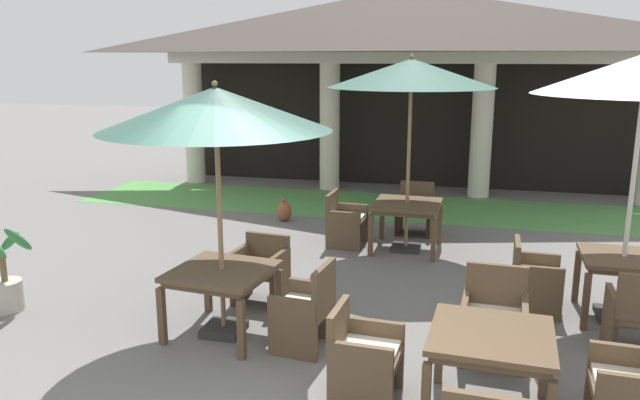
{
  "coord_description": "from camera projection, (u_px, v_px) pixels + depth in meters",
  "views": [
    {
      "loc": [
        1.46,
        -4.09,
        2.91
      ],
      "look_at": [
        -0.37,
        3.27,
        1.15
      ],
      "focal_mm": 34.58,
      "sensor_mm": 36.0,
      "label": 1
    }
  ],
  "objects": [
    {
      "name": "background_pavilion",
      "position": [
        407.0,
        36.0,
        12.93
      ],
      "size": [
        11.03,
        3.04,
        4.31
      ],
      "color": "beige",
      "rests_on": "ground"
    },
    {
      "name": "lawn_strip",
      "position": [
        393.0,
        207.0,
        12.27
      ],
      "size": [
        12.83,
        2.28,
        0.01
      ],
      "primitive_type": "cube",
      "color": "#519347",
      "rests_on": "ground"
    },
    {
      "name": "patio_table_near_foreground",
      "position": [
        623.0,
        265.0,
        6.88
      ],
      "size": [
        0.92,
        0.92,
        0.75
      ],
      "rotation": [
        0.0,
        0.0,
        -0.03
      ],
      "color": "brown",
      "rests_on": "ground"
    },
    {
      "name": "patio_chair_near_foreground_west",
      "position": [
        534.0,
        279.0,
        7.18
      ],
      "size": [
        0.56,
        0.6,
        0.84
      ],
      "rotation": [
        0.0,
        0.0,
        -1.6
      ],
      "color": "brown",
      "rests_on": "ground"
    },
    {
      "name": "patio_chair_near_foreground_south",
      "position": [
        639.0,
        317.0,
        6.06
      ],
      "size": [
        0.57,
        0.57,
        0.92
      ],
      "rotation": [
        0.0,
        0.0,
        -0.03
      ],
      "color": "brown",
      "rests_on": "ground"
    },
    {
      "name": "patio_table_mid_left",
      "position": [
        491.0,
        343.0,
        4.96
      ],
      "size": [
        1.03,
        1.03,
        0.76
      ],
      "rotation": [
        0.0,
        0.0,
        -0.06
      ],
      "color": "brown",
      "rests_on": "ground"
    },
    {
      "name": "patio_chair_mid_left_north",
      "position": [
        494.0,
        319.0,
        6.0
      ],
      "size": [
        0.64,
        0.57,
        0.91
      ],
      "rotation": [
        0.0,
        0.0,
        -3.2
      ],
      "color": "brown",
      "rests_on": "ground"
    },
    {
      "name": "patio_chair_mid_left_west",
      "position": [
        363.0,
        356.0,
        5.33
      ],
      "size": [
        0.6,
        0.61,
        0.82
      ],
      "rotation": [
        0.0,
        0.0,
        -1.63
      ],
      "color": "brown",
      "rests_on": "ground"
    },
    {
      "name": "patio_chair_mid_left_east",
      "position": [
        631.0,
        392.0,
        4.71
      ],
      "size": [
        0.56,
        0.61,
        0.85
      ],
      "rotation": [
        0.0,
        0.0,
        1.51
      ],
      "color": "brown",
      "rests_on": "ground"
    },
    {
      "name": "patio_table_mid_right",
      "position": [
        222.0,
        277.0,
        6.51
      ],
      "size": [
        1.09,
        1.09,
        0.73
      ],
      "rotation": [
        0.0,
        0.0,
        -0.11
      ],
      "color": "brown",
      "rests_on": "ground"
    },
    {
      "name": "patio_umbrella_mid_right",
      "position": [
        216.0,
        111.0,
        6.12
      ],
      "size": [
        2.34,
        2.34,
        2.69
      ],
      "color": "#2D2D2D",
      "rests_on": "ground"
    },
    {
      "name": "patio_chair_mid_right_north",
      "position": [
        262.0,
        270.0,
        7.43
      ],
      "size": [
        0.64,
        0.56,
        0.81
      ],
      "rotation": [
        0.0,
        0.0,
        -3.25
      ],
      "color": "brown",
      "rests_on": "ground"
    },
    {
      "name": "patio_chair_mid_right_east",
      "position": [
        306.0,
        310.0,
        6.24
      ],
      "size": [
        0.58,
        0.64,
        0.91
      ],
      "rotation": [
        0.0,
        0.0,
        1.46
      ],
      "color": "brown",
      "rests_on": "ground"
    },
    {
      "name": "patio_table_far_back",
      "position": [
        407.0,
        209.0,
        9.4
      ],
      "size": [
        1.04,
        1.04,
        0.75
      ],
      "rotation": [
        0.0,
        0.0,
        -0.04
      ],
      "color": "brown",
      "rests_on": "ground"
    },
    {
      "name": "patio_umbrella_far_back",
      "position": [
        411.0,
        74.0,
        8.94
      ],
      "size": [
        2.46,
        2.46,
        2.95
      ],
      "color": "#2D2D2D",
      "rests_on": "ground"
    },
    {
      "name": "patio_chair_far_back_north",
      "position": [
        415.0,
        210.0,
        10.36
      ],
      "size": [
        0.61,
        0.55,
        0.85
      ],
      "rotation": [
        0.0,
        0.0,
        -3.18
      ],
      "color": "brown",
      "rests_on": "ground"
    },
    {
      "name": "patio_chair_far_back_west",
      "position": [
        345.0,
        221.0,
        9.72
      ],
      "size": [
        0.58,
        0.64,
        0.84
      ],
      "rotation": [
        0.0,
        0.0,
        -1.61
      ],
      "color": "brown",
      "rests_on": "ground"
    },
    {
      "name": "potted_palm_left_edge",
      "position": [
        6.0,
        282.0,
        7.18
      ],
      "size": [
        0.51,
        0.53,
        1.1
      ],
      "color": "#B2AD9E",
      "rests_on": "ground"
    },
    {
      "name": "terracotta_urn",
      "position": [
        284.0,
        211.0,
        11.17
      ],
      "size": [
        0.27,
        0.27,
        0.44
      ],
      "color": "brown",
      "rests_on": "ground"
    }
  ]
}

